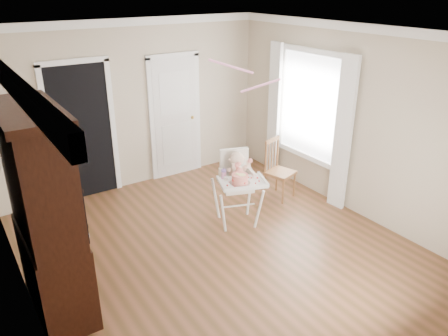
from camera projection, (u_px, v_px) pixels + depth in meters
floor at (220, 249)px, 5.66m from camera, size 5.00×5.00×0.00m
ceiling at (219, 33)px, 4.60m from camera, size 5.00×5.00×0.00m
wall_back at (135, 106)px, 7.05m from camera, size 4.50×0.00×4.50m
wall_left at (13, 201)px, 3.99m from camera, size 0.00×5.00×5.00m
wall_right at (350, 121)px, 6.27m from camera, size 0.00×5.00×5.00m
crown_molding at (219, 39)px, 4.62m from camera, size 4.50×5.00×0.12m
doorway at (82, 130)px, 6.67m from camera, size 1.06×0.05×2.22m
closet_door at (175, 118)px, 7.51m from camera, size 0.96×0.09×2.13m
window_right at (307, 113)px, 6.87m from camera, size 0.13×1.84×2.30m
high_chair at (237, 180)px, 6.02m from camera, size 0.84×0.94×1.09m
baby at (237, 169)px, 5.99m from camera, size 0.30×0.30×0.47m
cake at (240, 179)px, 5.70m from camera, size 0.28×0.28×0.13m
sippy_cup at (224, 174)px, 5.83m from camera, size 0.07×0.07×0.16m
china_cabinet at (46, 215)px, 4.27m from camera, size 0.57×1.29×2.18m
dining_chair at (279, 171)px, 6.88m from camera, size 0.49×0.49×0.96m
streamer at (231, 66)px, 4.65m from camera, size 0.38×0.35×0.15m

